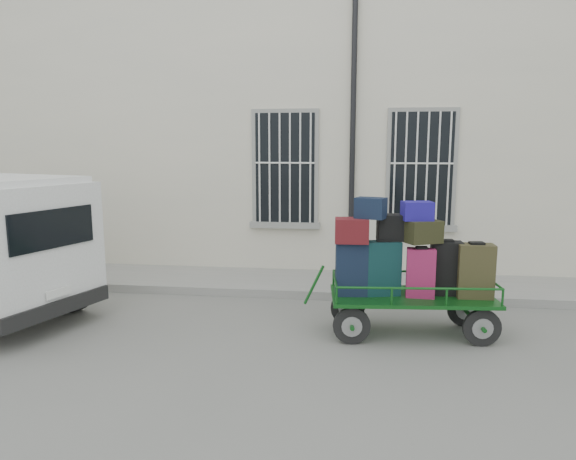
% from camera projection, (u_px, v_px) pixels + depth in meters
% --- Properties ---
extents(ground, '(80.00, 80.00, 0.00)m').
position_uv_depth(ground, '(285.00, 325.00, 7.79)').
color(ground, slate).
rests_on(ground, ground).
extents(building, '(24.00, 5.15, 6.00)m').
position_uv_depth(building, '(315.00, 134.00, 12.70)').
color(building, beige).
rests_on(building, ground).
extents(sidewalk, '(24.00, 1.70, 0.15)m').
position_uv_depth(sidewalk, '(300.00, 283.00, 9.94)').
color(sidewalk, gray).
rests_on(sidewalk, ground).
extents(luggage_cart, '(2.72, 1.22, 1.99)m').
position_uv_depth(luggage_cart, '(409.00, 269.00, 7.24)').
color(luggage_cart, black).
rests_on(luggage_cart, ground).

